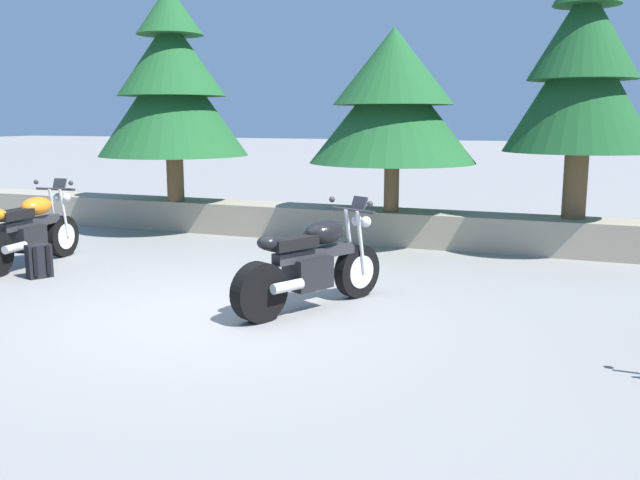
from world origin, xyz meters
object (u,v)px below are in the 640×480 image
(motorcycle_orange_near_left, at_px, (30,232))
(pine_tree_mid_left, at_px, (393,99))
(pine_tree_mid_right, at_px, (583,67))
(rider_backpack, at_px, (39,259))
(pine_tree_far_left, at_px, (172,85))
(motorcycle_black_centre, at_px, (313,265))

(motorcycle_orange_near_left, relative_size, pine_tree_mid_left, 0.71)
(pine_tree_mid_left, bearing_deg, pine_tree_mid_right, 5.76)
(rider_backpack, relative_size, pine_tree_mid_left, 0.16)
(rider_backpack, distance_m, pine_tree_far_left, 4.61)
(motorcycle_orange_near_left, xyz_separation_m, rider_backpack, (0.64, -0.53, -0.24))
(rider_backpack, xyz_separation_m, pine_tree_far_left, (-0.44, 3.91, 2.40))
(motorcycle_orange_near_left, distance_m, rider_backpack, 0.86)
(motorcycle_orange_near_left, distance_m, pine_tree_mid_right, 8.34)
(motorcycle_orange_near_left, xyz_separation_m, pine_tree_mid_left, (4.29, 3.45, 1.88))
(pine_tree_mid_left, xyz_separation_m, pine_tree_mid_right, (2.80, 0.28, 0.43))
(pine_tree_mid_right, bearing_deg, rider_backpack, -146.58)
(pine_tree_far_left, xyz_separation_m, pine_tree_mid_left, (4.09, 0.06, -0.28))
(motorcycle_black_centre, relative_size, pine_tree_mid_right, 0.48)
(pine_tree_mid_left, bearing_deg, motorcycle_orange_near_left, -141.22)
(rider_backpack, bearing_deg, motorcycle_black_centre, -0.74)
(pine_tree_far_left, bearing_deg, rider_backpack, -83.64)
(rider_backpack, xyz_separation_m, pine_tree_mid_right, (6.45, 4.26, 2.56))
(pine_tree_mid_left, bearing_deg, rider_backpack, -132.56)
(motorcycle_black_centre, relative_size, rider_backpack, 4.10)
(motorcycle_orange_near_left, bearing_deg, pine_tree_far_left, 86.59)
(pine_tree_far_left, height_order, pine_tree_mid_left, pine_tree_far_left)
(rider_backpack, relative_size, pine_tree_mid_right, 0.12)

